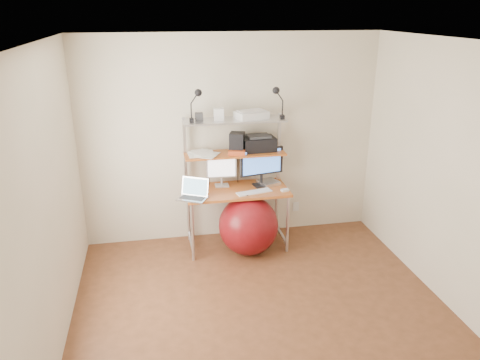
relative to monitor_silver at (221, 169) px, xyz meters
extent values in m
plane|color=brown|center=(0.16, -1.60, -0.95)|extent=(3.60, 3.60, 0.00)
plane|color=white|center=(0.16, -1.60, 1.55)|extent=(3.60, 3.60, 0.00)
plane|color=beige|center=(0.16, 0.20, 0.30)|extent=(3.60, 0.00, 3.60)
plane|color=beige|center=(0.16, -3.40, 0.30)|extent=(3.60, 0.00, 3.60)
plane|color=beige|center=(-1.64, -1.60, 0.30)|extent=(0.00, 3.60, 3.60)
plane|color=beige|center=(1.96, -1.60, 0.30)|extent=(0.00, 3.60, 3.60)
cube|color=#B16522|center=(0.16, -0.16, -0.23)|extent=(1.20, 0.60, 0.03)
cylinder|color=#BDBCC1|center=(-0.40, -0.42, -0.60)|extent=(0.04, 0.04, 0.71)
cylinder|color=#BDBCC1|center=(-0.40, 0.10, -0.60)|extent=(0.04, 0.04, 0.71)
cylinder|color=#BDBCC1|center=(0.72, -0.42, -0.60)|extent=(0.04, 0.04, 0.71)
cylinder|color=#BDBCC1|center=(0.72, 0.10, -0.60)|extent=(0.04, 0.04, 0.71)
cube|color=#BDBCC1|center=(-0.41, 0.10, 0.20)|extent=(0.03, 0.04, 0.84)
cube|color=#BDBCC1|center=(0.73, 0.10, 0.20)|extent=(0.03, 0.04, 0.84)
cube|color=#B16522|center=(0.16, -0.03, 0.19)|extent=(1.18, 0.34, 0.02)
cube|color=#BDBCC1|center=(0.16, -0.03, 0.59)|extent=(1.18, 0.34, 0.02)
cube|color=silver|center=(1.01, 0.19, -0.65)|extent=(0.08, 0.01, 0.12)
cube|color=silver|center=(0.00, -0.02, -0.21)|extent=(0.17, 0.13, 0.01)
cylinder|color=silver|center=(0.00, 0.00, -0.15)|extent=(0.03, 0.03, 0.09)
cube|color=silver|center=(0.00, 0.00, 0.03)|extent=(0.36, 0.04, 0.27)
plane|color=white|center=(0.00, -0.01, 0.03)|extent=(0.32, 0.01, 0.33)
cube|color=black|center=(0.47, -0.09, -0.21)|extent=(0.22, 0.19, 0.01)
cylinder|color=black|center=(0.47, -0.07, -0.14)|extent=(0.03, 0.03, 0.12)
cube|color=black|center=(0.47, -0.07, 0.08)|extent=(0.54, 0.14, 0.33)
plane|color=#437AE5|center=(0.47, -0.09, 0.08)|extent=(0.48, 0.10, 0.49)
cube|color=#B9BABE|center=(-0.38, -0.35, -0.21)|extent=(0.38, 0.35, 0.02)
cube|color=#313234|center=(-0.38, -0.35, -0.20)|extent=(0.30, 0.25, 0.00)
cube|color=#B9BABE|center=(-0.33, -0.25, -0.10)|extent=(0.31, 0.21, 0.21)
plane|color=#7CB0CE|center=(-0.33, -0.25, -0.10)|extent=(0.29, 0.20, 0.28)
cube|color=silver|center=(0.33, -0.30, -0.21)|extent=(0.43, 0.21, 0.01)
cube|color=silver|center=(0.70, -0.32, -0.20)|extent=(0.10, 0.07, 0.02)
cube|color=#B9BABE|center=(0.56, -0.06, -0.19)|extent=(0.28, 0.28, 0.04)
cube|color=black|center=(0.22, -0.32, -0.21)|extent=(0.08, 0.13, 0.01)
cube|color=black|center=(0.45, 0.02, 0.28)|extent=(0.41, 0.29, 0.16)
cube|color=#313234|center=(0.45, 0.02, 0.37)|extent=(0.28, 0.21, 0.03)
cube|color=black|center=(0.18, -0.03, 0.32)|extent=(0.21, 0.21, 0.24)
cube|color=#B0401C|center=(0.17, -0.10, 0.22)|extent=(0.22, 0.17, 0.05)
cube|color=silver|center=(0.35, -0.02, 0.64)|extent=(0.41, 0.32, 0.08)
cube|color=silver|center=(0.35, -0.02, 0.69)|extent=(0.34, 0.26, 0.01)
cube|color=silver|center=(-0.03, -0.02, 0.66)|extent=(0.12, 0.10, 0.13)
cube|color=#313234|center=(-0.25, -0.02, 0.64)|extent=(0.09, 0.09, 0.09)
cube|color=black|center=(-0.34, -0.08, 0.62)|extent=(0.05, 0.05, 0.05)
cylinder|color=black|center=(-0.34, -0.08, 0.72)|extent=(0.01, 0.01, 0.16)
sphere|color=black|center=(-0.26, -0.09, 0.93)|extent=(0.08, 0.08, 0.08)
cube|color=black|center=(0.70, -0.11, 0.62)|extent=(0.05, 0.05, 0.05)
cylinder|color=black|center=(0.70, -0.11, 0.73)|extent=(0.01, 0.01, 0.16)
sphere|color=black|center=(0.61, -0.12, 0.93)|extent=(0.08, 0.08, 0.08)
sphere|color=maroon|center=(0.26, -0.35, -0.60)|extent=(0.70, 0.70, 0.70)
cube|color=white|center=(-0.29, -0.01, 0.20)|extent=(0.23, 0.29, 0.00)
cube|color=white|center=(-0.17, -0.08, 0.20)|extent=(0.32, 0.35, 0.00)
cube|color=white|center=(-0.23, 0.01, 0.21)|extent=(0.23, 0.29, 0.00)
cube|color=white|center=(-0.20, -0.05, 0.21)|extent=(0.22, 0.29, 0.00)
cube|color=white|center=(-0.23, -0.03, 0.22)|extent=(0.32, 0.35, 0.00)
camera|label=1|loc=(-0.78, -5.19, 1.80)|focal=35.00mm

